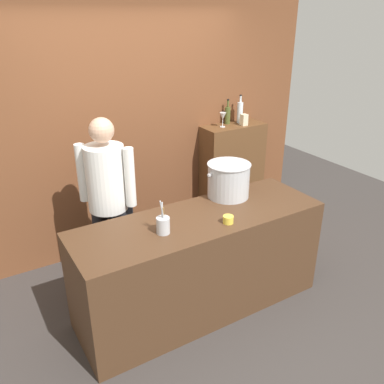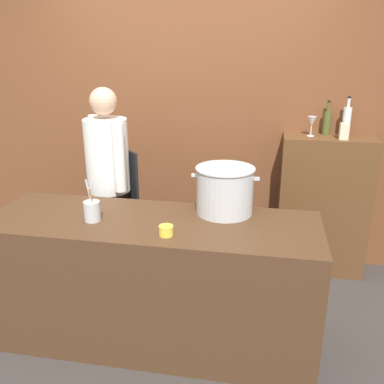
{
  "view_description": "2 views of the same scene",
  "coord_description": "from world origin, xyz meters",
  "px_view_note": "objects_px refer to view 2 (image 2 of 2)",
  "views": [
    {
      "loc": [
        -1.59,
        -2.49,
        2.46
      ],
      "look_at": [
        0.07,
        0.25,
        1.01
      ],
      "focal_mm": 38.04,
      "sensor_mm": 36.0,
      "label": 1
    },
    {
      "loc": [
        0.7,
        -2.4,
        2.0
      ],
      "look_at": [
        0.19,
        0.4,
        0.96
      ],
      "focal_mm": 39.57,
      "sensor_mm": 36.0,
      "label": 2
    }
  ],
  "objects_px": {
    "utensil_crock": "(92,210)",
    "spice_tin_cream": "(344,131)",
    "butter_jar": "(166,231)",
    "wine_bottle_clear": "(346,121)",
    "chef": "(109,175)",
    "stockpot_large": "(225,190)",
    "wine_bottle_olive": "(327,122)",
    "wine_glass_short": "(312,122)"
  },
  "relations": [
    {
      "from": "utensil_crock",
      "to": "spice_tin_cream",
      "type": "relative_size",
      "value": 2.18
    },
    {
      "from": "utensil_crock",
      "to": "butter_jar",
      "type": "relative_size",
      "value": 3.26
    },
    {
      "from": "utensil_crock",
      "to": "wine_bottle_clear",
      "type": "height_order",
      "value": "wine_bottle_clear"
    },
    {
      "from": "wine_bottle_clear",
      "to": "spice_tin_cream",
      "type": "relative_size",
      "value": 2.55
    },
    {
      "from": "chef",
      "to": "stockpot_large",
      "type": "height_order",
      "value": "chef"
    },
    {
      "from": "chef",
      "to": "utensil_crock",
      "type": "xyz_separation_m",
      "value": [
        0.17,
        -0.73,
        0.0
      ]
    },
    {
      "from": "butter_jar",
      "to": "spice_tin_cream",
      "type": "distance_m",
      "value": 1.79
    },
    {
      "from": "utensil_crock",
      "to": "wine_bottle_olive",
      "type": "distance_m",
      "value": 2.09
    },
    {
      "from": "wine_bottle_olive",
      "to": "wine_bottle_clear",
      "type": "bearing_deg",
      "value": -14.96
    },
    {
      "from": "wine_bottle_clear",
      "to": "wine_glass_short",
      "type": "distance_m",
      "value": 0.28
    },
    {
      "from": "chef",
      "to": "butter_jar",
      "type": "distance_m",
      "value": 1.1
    },
    {
      "from": "stockpot_large",
      "to": "wine_bottle_clear",
      "type": "relative_size",
      "value": 1.37
    },
    {
      "from": "utensil_crock",
      "to": "wine_bottle_olive",
      "type": "relative_size",
      "value": 0.98
    },
    {
      "from": "butter_jar",
      "to": "wine_bottle_olive",
      "type": "bearing_deg",
      "value": 54.82
    },
    {
      "from": "chef",
      "to": "stockpot_large",
      "type": "relative_size",
      "value": 3.72
    },
    {
      "from": "chef",
      "to": "wine_bottle_olive",
      "type": "distance_m",
      "value": 1.86
    },
    {
      "from": "stockpot_large",
      "to": "wine_bottle_olive",
      "type": "bearing_deg",
      "value": 55.05
    },
    {
      "from": "stockpot_large",
      "to": "spice_tin_cream",
      "type": "bearing_deg",
      "value": 46.36
    },
    {
      "from": "chef",
      "to": "spice_tin_cream",
      "type": "distance_m",
      "value": 1.92
    },
    {
      "from": "stockpot_large",
      "to": "wine_bottle_olive",
      "type": "xyz_separation_m",
      "value": [
        0.74,
        1.06,
        0.28
      ]
    },
    {
      "from": "wine_bottle_olive",
      "to": "spice_tin_cream",
      "type": "height_order",
      "value": "wine_bottle_olive"
    },
    {
      "from": "chef",
      "to": "wine_bottle_olive",
      "type": "height_order",
      "value": "chef"
    },
    {
      "from": "wine_bottle_clear",
      "to": "wine_bottle_olive",
      "type": "height_order",
      "value": "wine_bottle_clear"
    },
    {
      "from": "wine_bottle_olive",
      "to": "wine_glass_short",
      "type": "bearing_deg",
      "value": -145.3
    },
    {
      "from": "wine_bottle_clear",
      "to": "butter_jar",
      "type": "bearing_deg",
      "value": -129.62
    },
    {
      "from": "utensil_crock",
      "to": "wine_glass_short",
      "type": "relative_size",
      "value": 1.69
    },
    {
      "from": "stockpot_large",
      "to": "spice_tin_cream",
      "type": "relative_size",
      "value": 3.5
    },
    {
      "from": "chef",
      "to": "stockpot_large",
      "type": "bearing_deg",
      "value": -159.39
    },
    {
      "from": "utensil_crock",
      "to": "spice_tin_cream",
      "type": "height_order",
      "value": "spice_tin_cream"
    },
    {
      "from": "chef",
      "to": "wine_glass_short",
      "type": "height_order",
      "value": "chef"
    },
    {
      "from": "wine_bottle_clear",
      "to": "wine_bottle_olive",
      "type": "xyz_separation_m",
      "value": [
        -0.15,
        0.04,
        -0.02
      ]
    },
    {
      "from": "chef",
      "to": "wine_bottle_olive",
      "type": "xyz_separation_m",
      "value": [
        1.72,
        0.62,
        0.37
      ]
    },
    {
      "from": "butter_jar",
      "to": "wine_bottle_olive",
      "type": "height_order",
      "value": "wine_bottle_olive"
    },
    {
      "from": "butter_jar",
      "to": "spice_tin_cream",
      "type": "height_order",
      "value": "spice_tin_cream"
    },
    {
      "from": "butter_jar",
      "to": "wine_glass_short",
      "type": "bearing_deg",
      "value": 56.72
    },
    {
      "from": "stockpot_large",
      "to": "wine_bottle_olive",
      "type": "height_order",
      "value": "wine_bottle_olive"
    },
    {
      "from": "butter_jar",
      "to": "wine_bottle_clear",
      "type": "xyz_separation_m",
      "value": [
        1.19,
        1.43,
        0.43
      ]
    },
    {
      "from": "stockpot_large",
      "to": "wine_bottle_clear",
      "type": "bearing_deg",
      "value": 48.91
    },
    {
      "from": "wine_glass_short",
      "to": "chef",
      "type": "bearing_deg",
      "value": -161.73
    },
    {
      "from": "wine_glass_short",
      "to": "stockpot_large",
      "type": "bearing_deg",
      "value": -122.16
    },
    {
      "from": "utensil_crock",
      "to": "wine_bottle_clear",
      "type": "bearing_deg",
      "value": 37.51
    },
    {
      "from": "spice_tin_cream",
      "to": "wine_bottle_olive",
      "type": "bearing_deg",
      "value": 127.15
    }
  ]
}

